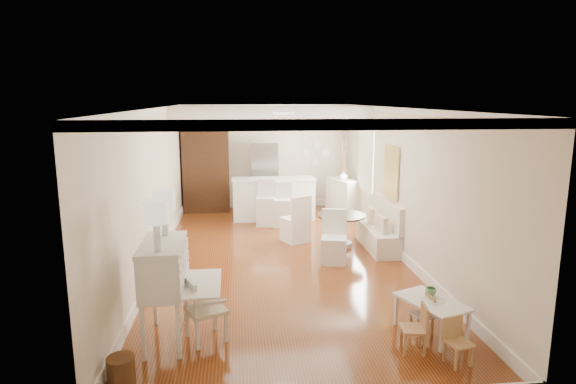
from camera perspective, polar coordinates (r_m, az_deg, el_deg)
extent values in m
plane|color=brown|center=(9.09, -0.81, -8.02)|extent=(9.00, 9.00, 0.00)
cube|color=white|center=(8.59, -0.86, 9.92)|extent=(4.50, 9.00, 0.04)
cube|color=beige|center=(13.17, -2.64, 4.21)|extent=(4.50, 0.04, 2.80)
cube|color=beige|center=(4.42, 4.60, -9.83)|extent=(4.50, 0.04, 2.80)
cube|color=beige|center=(8.82, -15.56, 0.39)|extent=(0.04, 9.00, 2.80)
cube|color=beige|center=(9.21, 13.25, 0.95)|extent=(0.04, 9.00, 2.80)
cube|color=white|center=(10.79, -1.94, 9.20)|extent=(4.50, 0.45, 0.36)
cube|color=tan|center=(9.64, 12.12, 2.34)|extent=(0.04, 0.84, 1.04)
cube|color=white|center=(11.45, 9.25, 3.80)|extent=(0.04, 1.10, 1.40)
cylinder|color=#381E11|center=(13.09, -7.93, 6.06)|extent=(0.30, 0.03, 0.30)
cylinder|color=white|center=(8.09, -0.53, 9.50)|extent=(0.36, 0.36, 0.08)
cube|color=silver|center=(6.19, -14.42, -11.43)|extent=(1.01, 1.03, 1.28)
cube|color=silver|center=(6.21, -9.71, -13.45)|extent=(0.63, 0.63, 0.83)
cylinder|color=brown|center=(5.70, -19.18, -19.32)|extent=(0.30, 0.30, 0.30)
cube|color=white|center=(6.60, 16.56, -14.02)|extent=(0.84, 1.03, 0.45)
cube|color=#A8774C|center=(6.10, 14.64, -15.36)|extent=(0.32, 0.32, 0.59)
cube|color=#A87A4C|center=(6.57, 15.59, -13.77)|extent=(0.27, 0.27, 0.51)
cube|color=tan|center=(5.99, 19.55, -16.41)|extent=(0.32, 0.32, 0.54)
cube|color=silver|center=(9.79, 10.61, -3.81)|extent=(0.52, 1.60, 0.98)
cylinder|color=#412815|center=(9.84, 6.32, -4.56)|extent=(1.19, 1.19, 0.66)
cube|color=white|center=(8.83, 5.46, -5.36)|extent=(0.55, 0.56, 0.97)
cube|color=white|center=(10.08, 0.89, -3.12)|extent=(0.65, 0.66, 1.00)
cube|color=white|center=(11.94, -1.71, -0.80)|extent=(2.05, 0.65, 1.03)
cube|color=white|center=(11.35, -2.63, -1.30)|extent=(0.49, 0.49, 1.08)
cube|color=silver|center=(11.26, -0.57, -1.51)|extent=(0.48, 0.48, 1.04)
cube|color=#381E11|center=(12.89, -9.67, 2.79)|extent=(1.20, 0.60, 2.30)
imported|color=silver|center=(12.92, -1.19, 1.84)|extent=(0.75, 0.65, 1.80)
cube|color=beige|center=(12.42, 6.53, -0.62)|extent=(0.77, 1.07, 0.94)
imported|color=#5FA368|center=(6.63, 16.56, -11.27)|extent=(0.18, 0.18, 0.11)
imported|color=white|center=(12.28, 6.58, 1.97)|extent=(0.26, 0.26, 0.21)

